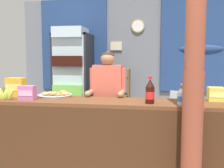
% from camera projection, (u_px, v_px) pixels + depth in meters
% --- Properties ---
extents(ground_plane, '(7.49, 7.49, 0.00)m').
position_uv_depth(ground_plane, '(126.00, 153.00, 3.79)').
color(ground_plane, gray).
extents(back_wall_curtained, '(4.94, 0.22, 2.65)m').
position_uv_depth(back_wall_curtained, '(136.00, 60.00, 5.40)').
color(back_wall_curtained, slate).
rests_on(back_wall_curtained, ground).
extents(stall_counter, '(3.16, 0.57, 0.91)m').
position_uv_depth(stall_counter, '(117.00, 132.00, 2.92)').
color(stall_counter, brown).
rests_on(stall_counter, ground).
extents(timber_post, '(0.22, 0.20, 2.56)m').
position_uv_depth(timber_post, '(194.00, 77.00, 2.41)').
color(timber_post, brown).
rests_on(timber_post, ground).
extents(drink_fridge, '(0.70, 0.76, 2.00)m').
position_uv_depth(drink_fridge, '(73.00, 74.00, 5.15)').
color(drink_fridge, '#232328').
rests_on(drink_fridge, ground).
extents(bottle_shelf_rack, '(0.48, 0.28, 1.20)m').
position_uv_depth(bottle_shelf_rack, '(118.00, 97.00, 5.18)').
color(bottle_shelf_rack, brown).
rests_on(bottle_shelf_rack, ground).
extents(plastic_lawn_chair, '(0.61, 0.61, 0.86)m').
position_uv_depth(plastic_lawn_chair, '(185.00, 113.00, 4.31)').
color(plastic_lawn_chair, silver).
rests_on(plastic_lawn_chair, ground).
extents(shopkeeper, '(0.51, 0.42, 1.49)m').
position_uv_depth(shopkeeper, '(108.00, 92.00, 3.52)').
color(shopkeeper, '#28282D').
rests_on(shopkeeper, ground).
extents(soda_bottle_cola, '(0.10, 0.10, 0.30)m').
position_uv_depth(soda_bottle_cola, '(150.00, 92.00, 2.80)').
color(soda_bottle_cola, black).
rests_on(soda_bottle_cola, stall_counter).
extents(soda_bottle_iced_tea, '(0.07, 0.07, 0.21)m').
position_uv_depth(soda_bottle_iced_tea, '(182.00, 94.00, 2.92)').
color(soda_bottle_iced_tea, brown).
rests_on(soda_bottle_iced_tea, stall_counter).
extents(soda_bottle_water, '(0.07, 0.07, 0.21)m').
position_uv_depth(soda_bottle_water, '(181.00, 97.00, 2.74)').
color(soda_bottle_water, silver).
rests_on(soda_bottle_water, stall_counter).
extents(snack_box_choco_powder, '(0.24, 0.14, 0.24)m').
position_uv_depth(snack_box_choco_powder, '(16.00, 87.00, 3.38)').
color(snack_box_choco_powder, gold).
rests_on(snack_box_choco_powder, stall_counter).
extents(snack_box_instant_noodle, '(0.17, 0.16, 0.16)m').
position_uv_depth(snack_box_instant_noodle, '(216.00, 94.00, 2.98)').
color(snack_box_instant_noodle, '#EAD14C').
rests_on(snack_box_instant_noodle, stall_counter).
extents(snack_box_wafer, '(0.19, 0.11, 0.17)m').
position_uv_depth(snack_box_wafer, '(27.00, 93.00, 3.05)').
color(snack_box_wafer, '#B76699').
rests_on(snack_box_wafer, stall_counter).
extents(pastry_tray, '(0.45, 0.45, 0.07)m').
position_uv_depth(pastry_tray, '(55.00, 95.00, 3.35)').
color(pastry_tray, '#BCBCC1').
rests_on(pastry_tray, stall_counter).
extents(banana_bunch, '(0.27, 0.07, 0.16)m').
position_uv_depth(banana_bunch, '(4.00, 95.00, 3.08)').
color(banana_bunch, '#B7C647').
rests_on(banana_bunch, stall_counter).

